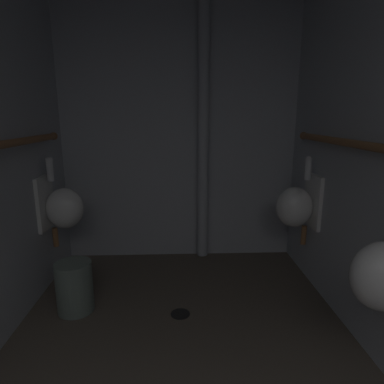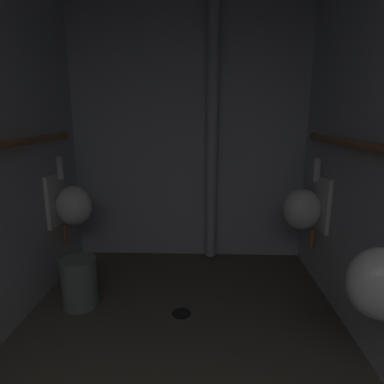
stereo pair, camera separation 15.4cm
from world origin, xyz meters
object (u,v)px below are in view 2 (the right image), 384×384
object	(u,v)px
urinal_left_mid	(71,204)
waste_bin	(79,282)
urinal_right_far	(305,208)
standpipe_back_wall	(212,133)
floor_drain	(181,313)

from	to	relation	value
urinal_left_mid	waste_bin	bearing A→B (deg)	-66.01
urinal_left_mid	waste_bin	distance (m)	0.68
urinal_right_far	standpipe_back_wall	bearing A→B (deg)	146.19
urinal_right_far	urinal_left_mid	bearing A→B (deg)	178.81
urinal_left_mid	floor_drain	size ratio (longest dim) A/B	5.39
floor_drain	waste_bin	size ratio (longest dim) A/B	0.37
urinal_right_far	standpipe_back_wall	distance (m)	1.07
standpipe_back_wall	floor_drain	xyz separation A→B (m)	(-0.23, -0.98, -1.24)
urinal_left_mid	floor_drain	world-z (taller)	urinal_left_mid
waste_bin	urinal_right_far	bearing A→B (deg)	12.70
floor_drain	waste_bin	bearing A→B (deg)	173.55
standpipe_back_wall	waste_bin	size ratio (longest dim) A/B	6.50
waste_bin	urinal_left_mid	bearing A→B (deg)	113.99
urinal_left_mid	standpipe_back_wall	world-z (taller)	standpipe_back_wall
urinal_right_far	waste_bin	distance (m)	1.86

